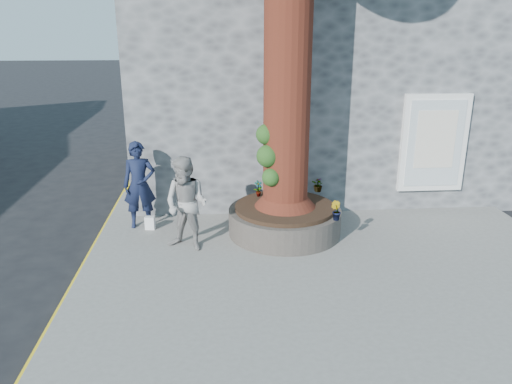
{
  "coord_description": "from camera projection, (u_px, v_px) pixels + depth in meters",
  "views": [
    {
      "loc": [
        -0.51,
        -7.48,
        4.2
      ],
      "look_at": [
        0.16,
        1.33,
        1.25
      ],
      "focal_mm": 35.0,
      "sensor_mm": 36.0,
      "label": 1
    }
  ],
  "objects": [
    {
      "name": "plant_c",
      "position": [
        318.0,
        185.0,
        10.98
      ],
      "size": [
        0.25,
        0.25,
        0.32
      ],
      "primitive_type": "imported",
      "rotation": [
        0.0,
        0.0,
        3.74
      ],
      "color": "gray",
      "rests_on": "planter"
    },
    {
      "name": "planter",
      "position": [
        285.0,
        220.0,
        10.26
      ],
      "size": [
        2.3,
        2.3,
        0.6
      ],
      "color": "black",
      "rests_on": "pavement"
    },
    {
      "name": "yellow_line",
      "position": [
        84.0,
        266.0,
        9.17
      ],
      "size": [
        0.1,
        30.0,
        0.01
      ],
      "primitive_type": "cube",
      "color": "yellow",
      "rests_on": "ground"
    },
    {
      "name": "plant_d",
      "position": [
        318.0,
        185.0,
        10.98
      ],
      "size": [
        0.36,
        0.36,
        0.3
      ],
      "primitive_type": "imported",
      "rotation": [
        0.0,
        0.0,
        5.51
      ],
      "color": "gray",
      "rests_on": "planter"
    },
    {
      "name": "man",
      "position": [
        139.0,
        185.0,
        10.42
      ],
      "size": [
        0.72,
        0.52,
        1.84
      ],
      "primitive_type": "imported",
      "rotation": [
        0.0,
        0.0,
        0.12
      ],
      "color": "#121832",
      "rests_on": "pavement"
    },
    {
      "name": "plant_b",
      "position": [
        336.0,
        211.0,
        9.37
      ],
      "size": [
        0.27,
        0.27,
        0.36
      ],
      "primitive_type": "imported",
      "rotation": [
        0.0,
        0.0,
        2.17
      ],
      "color": "gray",
      "rests_on": "planter"
    },
    {
      "name": "shopping_bag",
      "position": [
        150.0,
        223.0,
        10.5
      ],
      "size": [
        0.22,
        0.15,
        0.28
      ],
      "primitive_type": "cube",
      "rotation": [
        0.0,
        0.0,
        -0.15
      ],
      "color": "white",
      "rests_on": "pavement"
    },
    {
      "name": "plant_a",
      "position": [
        258.0,
        188.0,
        10.66
      ],
      "size": [
        0.22,
        0.2,
        0.35
      ],
      "primitive_type": "imported",
      "rotation": [
        0.0,
        0.0,
        0.46
      ],
      "color": "gray",
      "rests_on": "planter"
    },
    {
      "name": "pavement",
      "position": [
        328.0,
        255.0,
        9.48
      ],
      "size": [
        9.0,
        8.0,
        0.12
      ],
      "primitive_type": "cube",
      "color": "slate",
      "rests_on": "ground"
    },
    {
      "name": "ground",
      "position": [
        253.0,
        287.0,
        8.45
      ],
      "size": [
        120.0,
        120.0,
        0.0
      ],
      "primitive_type": "plane",
      "color": "black",
      "rests_on": "ground"
    },
    {
      "name": "stone_shop",
      "position": [
        321.0,
        64.0,
        14.43
      ],
      "size": [
        10.3,
        8.3,
        6.3
      ],
      "color": "#4B4D50",
      "rests_on": "ground"
    },
    {
      "name": "woman",
      "position": [
        186.0,
        204.0,
        9.36
      ],
      "size": [
        1.09,
        1.0,
        1.81
      ],
      "primitive_type": "imported",
      "rotation": [
        0.0,
        0.0,
        -0.46
      ],
      "color": "#979491",
      "rests_on": "pavement"
    }
  ]
}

